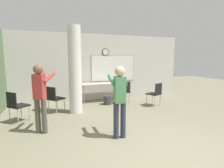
% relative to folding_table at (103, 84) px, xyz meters
% --- Properties ---
extents(ground_plane, '(24.00, 24.00, 0.00)m').
position_rel_folding_table_xyz_m(ground_plane, '(-0.18, -4.57, -0.71)').
color(ground_plane, gray).
extents(wall_back, '(8.00, 0.15, 2.80)m').
position_rel_folding_table_xyz_m(wall_back, '(-0.16, 0.49, 0.69)').
color(wall_back, silver).
rests_on(wall_back, ground_plane).
extents(support_pillar, '(0.42, 0.42, 2.80)m').
position_rel_folding_table_xyz_m(support_pillar, '(-1.30, -1.19, 0.69)').
color(support_pillar, white).
rests_on(support_pillar, ground_plane).
extents(folding_table, '(1.85, 0.62, 0.77)m').
position_rel_folding_table_xyz_m(folding_table, '(0.00, 0.00, 0.00)').
color(folding_table, beige).
rests_on(folding_table, ground_plane).
extents(bottle_on_table, '(0.06, 0.06, 0.28)m').
position_rel_folding_table_xyz_m(bottle_on_table, '(0.51, -0.02, 0.16)').
color(bottle_on_table, '#4C3319').
rests_on(bottle_on_table, folding_table).
extents(waste_bin, '(0.30, 0.30, 0.34)m').
position_rel_folding_table_xyz_m(waste_bin, '(-0.01, -0.57, -0.54)').
color(waste_bin, '#38383D').
rests_on(waste_bin, ground_plane).
extents(chair_table_right, '(0.54, 0.54, 0.87)m').
position_rel_folding_table_xyz_m(chair_table_right, '(0.67, -0.62, -0.20)').
color(chair_table_right, black).
rests_on(chair_table_right, ground_plane).
extents(chair_mid_room, '(0.57, 0.57, 0.87)m').
position_rel_folding_table_xyz_m(chair_mid_room, '(1.63, -1.36, -0.20)').
color(chair_mid_room, black).
rests_on(chair_mid_room, ground_plane).
extents(chair_by_left_wall, '(0.62, 0.62, 0.87)m').
position_rel_folding_table_xyz_m(chair_by_left_wall, '(-2.98, -1.58, -0.20)').
color(chair_by_left_wall, black).
rests_on(chair_by_left_wall, ground_plane).
extents(chair_near_pillar, '(0.62, 0.62, 0.87)m').
position_rel_folding_table_xyz_m(chair_near_pillar, '(-1.96, -0.97, -0.20)').
color(chair_near_pillar, black).
rests_on(chair_near_pillar, ground_plane).
extents(person_watching_back, '(0.55, 0.66, 1.64)m').
position_rel_folding_table_xyz_m(person_watching_back, '(-2.29, -2.55, 0.25)').
color(person_watching_back, '#514C47').
rests_on(person_watching_back, ground_plane).
extents(person_playing_front, '(0.39, 0.65, 1.61)m').
position_rel_folding_table_xyz_m(person_playing_front, '(-0.64, -3.41, 0.23)').
color(person_playing_front, '#2D3347').
rests_on(person_playing_front, ground_plane).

